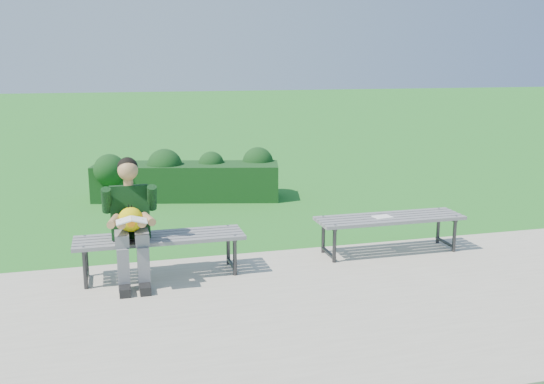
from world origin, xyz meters
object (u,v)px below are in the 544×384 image
Objects in this scene: bench_right at (390,221)px; paper_sheet at (382,217)px; hedge at (186,177)px; bench_left at (160,241)px; seated_boy at (130,218)px.

paper_sheet is at bearing 180.00° from bench_right.
hedge reaches higher than paper_sheet.
bench_right is at bearing 2.53° from bench_left.
hedge is 4.04m from seated_boy.
bench_left is 7.52× the size of paper_sheet.
bench_left is 2.76m from bench_right.
bench_left is 1.37× the size of seated_boy.
hedge reaches higher than bench_right.
hedge is 3.86m from bench_left.
seated_boy is 2.98m from paper_sheet.
hedge is 4.18m from bench_right.
bench_left is at bearing -177.38° from paper_sheet.
seated_boy reaches higher than bench_right.
bench_right is at bearing 4.09° from seated_boy.
bench_right is 7.52× the size of paper_sheet.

